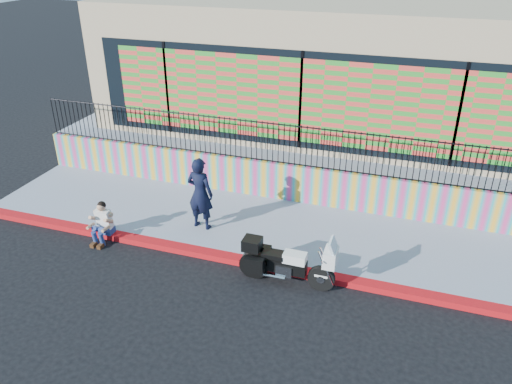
% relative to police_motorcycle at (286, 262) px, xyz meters
% --- Properties ---
extents(ground, '(90.00, 90.00, 0.00)m').
position_rel_police_motorcycle_xyz_m(ground, '(-0.87, 0.39, -0.56)').
color(ground, black).
rests_on(ground, ground).
extents(red_curb, '(16.00, 0.30, 0.15)m').
position_rel_police_motorcycle_xyz_m(red_curb, '(-0.87, 0.39, -0.49)').
color(red_curb, '#A80C18').
rests_on(red_curb, ground).
extents(sidewalk, '(16.00, 3.00, 0.15)m').
position_rel_police_motorcycle_xyz_m(sidewalk, '(-0.87, 2.04, -0.49)').
color(sidewalk, gray).
rests_on(sidewalk, ground).
extents(mural_wall, '(16.00, 0.20, 1.10)m').
position_rel_police_motorcycle_xyz_m(mural_wall, '(-0.87, 3.64, 0.14)').
color(mural_wall, '#DD3A83').
rests_on(mural_wall, sidewalk).
extents(metal_fence, '(15.80, 0.04, 1.20)m').
position_rel_police_motorcycle_xyz_m(metal_fence, '(-0.87, 3.64, 1.29)').
color(metal_fence, black).
rests_on(metal_fence, mural_wall).
extents(elevated_platform, '(16.00, 10.00, 1.25)m').
position_rel_police_motorcycle_xyz_m(elevated_platform, '(-0.87, 8.74, 0.06)').
color(elevated_platform, gray).
rests_on(elevated_platform, ground).
extents(storefront_building, '(14.00, 8.06, 4.00)m').
position_rel_police_motorcycle_xyz_m(storefront_building, '(-0.87, 8.52, 2.68)').
color(storefront_building, tan).
rests_on(storefront_building, elevated_platform).
extents(police_motorcycle, '(2.16, 0.71, 1.35)m').
position_rel_police_motorcycle_xyz_m(police_motorcycle, '(0.00, 0.00, 0.00)').
color(police_motorcycle, black).
rests_on(police_motorcycle, ground).
extents(police_officer, '(0.76, 0.54, 1.96)m').
position_rel_police_motorcycle_xyz_m(police_officer, '(-2.68, 1.42, 0.57)').
color(police_officer, black).
rests_on(police_officer, sidewalk).
extents(seated_man, '(0.54, 0.71, 1.06)m').
position_rel_police_motorcycle_xyz_m(seated_man, '(-4.89, 0.16, -0.11)').
color(seated_man, navy).
rests_on(seated_man, ground).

